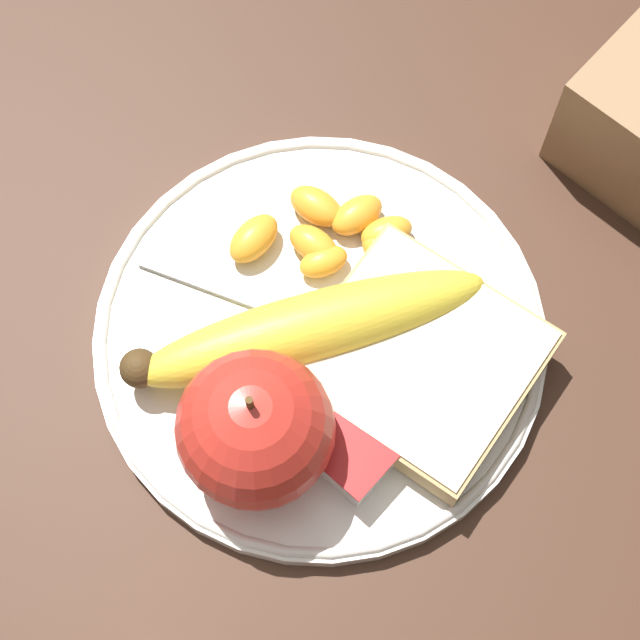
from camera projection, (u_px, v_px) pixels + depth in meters
ground_plane at (320, 341)px, 0.59m from camera, size 3.00×3.00×0.00m
plate at (320, 336)px, 0.59m from camera, size 0.25×0.25×0.01m
apple at (255, 429)px, 0.52m from camera, size 0.08×0.08×0.09m
banana at (300, 324)px, 0.56m from camera, size 0.13×0.18×0.04m
bread_slice at (419, 360)px, 0.57m from camera, size 0.13×0.12×0.02m
fork at (316, 320)px, 0.58m from camera, size 0.17×0.08×0.00m
jam_packet at (348, 444)px, 0.55m from camera, size 0.05×0.04×0.02m
orange_segment_0 at (314, 244)px, 0.59m from camera, size 0.03×0.02×0.02m
orange_segment_1 at (379, 251)px, 0.59m from camera, size 0.03×0.02×0.01m
orange_segment_2 at (254, 238)px, 0.59m from camera, size 0.02×0.03×0.02m
orange_segment_3 at (323, 262)px, 0.59m from camera, size 0.03×0.03×0.02m
orange_segment_4 at (316, 206)px, 0.60m from camera, size 0.04×0.02×0.02m
orange_segment_5 at (387, 233)px, 0.60m from camera, size 0.03×0.03×0.02m
orange_segment_6 at (357, 215)px, 0.60m from camera, size 0.03×0.04×0.02m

